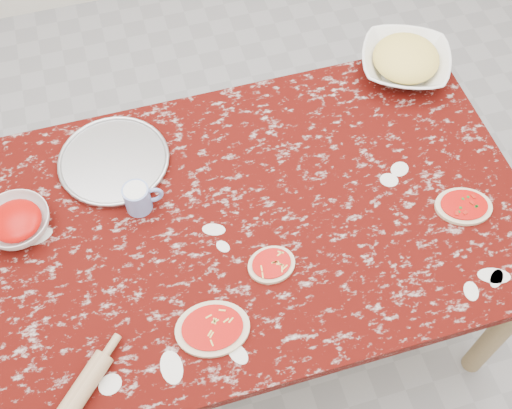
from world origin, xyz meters
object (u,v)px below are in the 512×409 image
object	(u,v)px
pizza_tray	(114,161)
flour_mug	(138,198)
worktable	(256,228)
sauce_bowl	(17,223)
cheese_bowl	(405,63)
rolling_pin	(75,401)

from	to	relation	value
pizza_tray	flour_mug	distance (m)	0.19
worktable	sauce_bowl	distance (m)	0.69
pizza_tray	cheese_bowl	distance (m)	1.02
worktable	pizza_tray	size ratio (longest dim) A/B	4.79
worktable	cheese_bowl	bearing A→B (deg)	32.62
worktable	pizza_tray	xyz separation A→B (m)	(-0.37, 0.30, 0.09)
cheese_bowl	sauce_bowl	bearing A→B (deg)	-168.42
rolling_pin	sauce_bowl	bearing A→B (deg)	99.26
worktable	pizza_tray	world-z (taller)	pizza_tray
cheese_bowl	flour_mug	bearing A→B (deg)	-163.10
cheese_bowl	rolling_pin	xyz separation A→B (m)	(-1.22, -0.82, -0.01)
worktable	sauce_bowl	size ratio (longest dim) A/B	8.24
sauce_bowl	rolling_pin	bearing A→B (deg)	-80.74
rolling_pin	pizza_tray	bearing A→B (deg)	73.45
flour_mug	rolling_pin	bearing A→B (deg)	-116.25
worktable	cheese_bowl	distance (m)	0.77
worktable	cheese_bowl	size ratio (longest dim) A/B	5.39
worktable	cheese_bowl	xyz separation A→B (m)	(0.64, 0.41, 0.12)
flour_mug	sauce_bowl	bearing A→B (deg)	176.11
pizza_tray	flour_mug	world-z (taller)	flour_mug
worktable	sauce_bowl	bearing A→B (deg)	167.97
cheese_bowl	flour_mug	distance (m)	1.01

